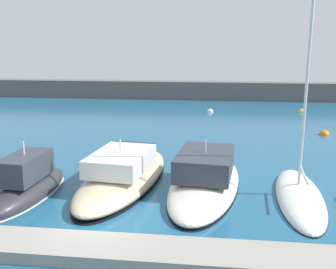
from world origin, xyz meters
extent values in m
plane|color=#1E567A|center=(0.00, 0.00, 0.00)|extent=(120.00, 120.00, 0.00)
cube|color=gray|center=(0.00, -1.73, 0.23)|extent=(33.73, 1.87, 0.45)
cube|color=#5B5651|center=(0.00, 38.73, 1.17)|extent=(108.00, 2.34, 2.35)
ellipsoid|color=#2D2D33|center=(-4.51, 3.23, 0.27)|extent=(2.34, 6.41, 1.34)
ellipsoid|color=silver|center=(-4.51, 3.23, 0.02)|extent=(2.36, 6.48, 0.12)
cube|color=#333842|center=(-4.52, 3.05, 1.54)|extent=(1.66, 3.03, 1.20)
cube|color=black|center=(-4.45, 4.20, 1.72)|extent=(1.38, 0.82, 0.67)
cylinder|color=silver|center=(-4.52, 3.05, 2.47)|extent=(0.08, 0.08, 0.66)
ellipsoid|color=beige|center=(-0.33, 5.63, 0.31)|extent=(4.60, 10.71, 1.22)
ellipsoid|color=black|center=(-0.33, 5.63, 0.02)|extent=(4.65, 10.81, 0.12)
cube|color=silver|center=(-0.39, 5.15, 1.37)|extent=(3.12, 4.36, 0.90)
cube|color=black|center=(-0.16, 7.17, 1.51)|extent=(2.51, 1.29, 0.51)
cylinder|color=silver|center=(-0.39, 5.15, 2.17)|extent=(0.08, 0.08, 0.70)
ellipsoid|color=silver|center=(3.97, 5.51, 0.21)|extent=(4.38, 10.50, 1.20)
ellipsoid|color=black|center=(3.97, 5.51, 0.02)|extent=(4.42, 10.61, 0.12)
cube|color=#333842|center=(3.95, 5.34, 1.37)|extent=(3.08, 4.37, 1.12)
cube|color=black|center=(4.12, 7.03, 1.54)|extent=(2.50, 1.27, 0.63)
cylinder|color=silver|center=(3.95, 5.34, 2.26)|extent=(0.08, 0.08, 0.65)
ellipsoid|color=white|center=(8.50, 4.51, 0.07)|extent=(2.71, 8.21, 0.98)
ellipsoid|color=black|center=(8.50, 4.51, 0.02)|extent=(2.74, 8.30, 0.12)
cylinder|color=silver|center=(8.54, 4.99, 6.73)|extent=(0.14, 0.14, 12.35)
cylinder|color=silver|center=(8.46, 3.84, 1.47)|extent=(0.28, 2.64, 0.10)
sphere|color=orange|center=(13.26, 18.75, 0.00)|extent=(0.82, 0.82, 0.82)
sphere|color=white|center=(3.81, 28.66, 0.00)|extent=(0.70, 0.70, 0.70)
sphere|color=yellow|center=(13.69, 29.78, 0.00)|extent=(0.72, 0.72, 0.72)
camera|label=1|loc=(4.40, -13.83, 7.26)|focal=42.07mm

